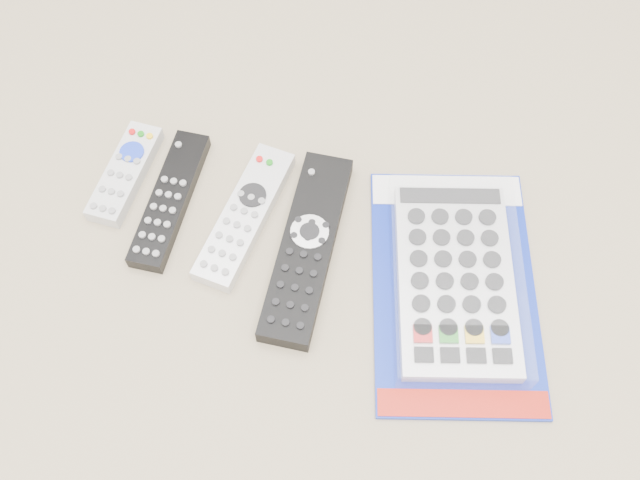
% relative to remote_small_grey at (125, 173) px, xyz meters
% --- Properties ---
extents(remote_small_grey, '(0.06, 0.15, 0.02)m').
position_rel_remote_small_grey_xyz_m(remote_small_grey, '(0.00, 0.00, 0.00)').
color(remote_small_grey, '#BBBBBE').
rests_on(remote_small_grey, ground).
extents(remote_slim_black, '(0.05, 0.20, 0.02)m').
position_rel_remote_small_grey_xyz_m(remote_slim_black, '(0.07, -0.03, -0.00)').
color(remote_slim_black, black).
rests_on(remote_slim_black, ground).
extents(remote_silver_dvd, '(0.08, 0.21, 0.02)m').
position_rel_remote_small_grey_xyz_m(remote_silver_dvd, '(0.17, -0.03, 0.00)').
color(remote_silver_dvd, silver).
rests_on(remote_silver_dvd, ground).
extents(remote_large_black, '(0.06, 0.26, 0.03)m').
position_rel_remote_small_grey_xyz_m(remote_large_black, '(0.26, -0.06, 0.00)').
color(remote_large_black, black).
rests_on(remote_large_black, ground).
extents(jumbo_remote_packaged, '(0.26, 0.36, 0.04)m').
position_rel_remote_small_grey_xyz_m(jumbo_remote_packaged, '(0.44, -0.06, 0.01)').
color(jumbo_remote_packaged, '#0E249D').
rests_on(jumbo_remote_packaged, ground).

